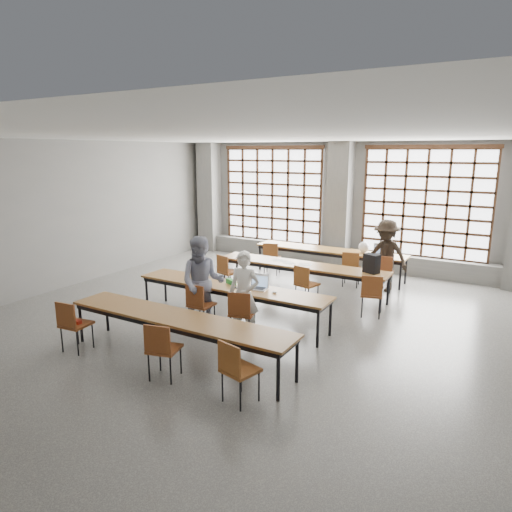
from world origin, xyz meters
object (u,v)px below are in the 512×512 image
at_px(chair_back_mid, 351,265).
at_px(chair_near_mid, 162,346).
at_px(desk_row_c, 231,289).
at_px(laptop_front, 258,285).
at_px(chair_near_left, 72,321).
at_px(chair_near_right, 236,366).
at_px(phone, 236,288).
at_px(student_back, 386,256).
at_px(chair_front_left, 199,302).
at_px(desk_row_a, 329,252).
at_px(chair_mid_right, 372,291).
at_px(chair_mid_centre, 305,281).
at_px(desk_row_d, 178,320).
at_px(laptop_back, 381,252).
at_px(chair_mid_left, 227,269).
at_px(student_female, 203,283).
at_px(chair_back_left, 271,255).
at_px(red_pouch, 76,322).
at_px(mouse, 274,292).
at_px(student_male, 244,295).
at_px(chair_back_right, 384,270).
at_px(desk_row_b, 301,267).
at_px(chair_front_right, 241,310).
at_px(backpack, 372,264).
at_px(plastic_bag, 364,247).

distance_m(chair_back_mid, chair_near_mid, 5.92).
xyz_separation_m(desk_row_c, laptop_front, (0.54, 0.11, 0.13)).
bearing_deg(chair_near_left, desk_row_c, 58.89).
distance_m(chair_near_right, phone, 2.81).
bearing_deg(student_back, chair_front_left, -108.00).
distance_m(desk_row_a, chair_front_left, 4.72).
height_order(chair_mid_right, student_back, student_back).
height_order(desk_row_a, chair_mid_centre, chair_mid_centre).
distance_m(desk_row_d, laptop_back, 6.17).
distance_m(chair_mid_left, student_female, 2.29).
height_order(desk_row_c, laptop_front, laptop_front).
xyz_separation_m(chair_back_left, chair_front_left, (0.65, -4.03, 0.00)).
bearing_deg(laptop_back, red_pouch, -116.49).
relative_size(mouse, red_pouch, 0.49).
bearing_deg(student_male, chair_back_right, 59.17).
bearing_deg(laptop_front, red_pouch, -129.23).
xyz_separation_m(chair_front_left, phone, (0.48, 0.53, 0.20)).
relative_size(desk_row_b, chair_front_left, 4.55).
xyz_separation_m(chair_front_right, laptop_back, (1.14, 4.76, 0.25)).
bearing_deg(student_male, student_female, 169.37).
height_order(chair_near_mid, student_back, student_back).
bearing_deg(chair_front_right, chair_back_mid, 81.25).
height_order(chair_near_mid, laptop_front, laptop_front).
distance_m(chair_near_left, laptop_front, 3.29).
height_order(desk_row_a, backpack, backpack).
bearing_deg(student_male, chair_front_right, -91.98).
distance_m(chair_front_left, chair_front_right, 0.92).
bearing_deg(laptop_front, chair_mid_left, 139.15).
distance_m(desk_row_a, chair_mid_centre, 2.48).
bearing_deg(chair_front_right, desk_row_b, 93.33).
xyz_separation_m(desk_row_a, chair_mid_left, (-1.59, -2.44, -0.13)).
bearing_deg(desk_row_b, chair_mid_centre, -58.68).
xyz_separation_m(student_female, plastic_bag, (1.63, 4.58, 0.01)).
bearing_deg(desk_row_a, chair_mid_right, -52.87).
height_order(chair_front_right, mouse, chair_front_right).
xyz_separation_m(chair_back_left, chair_back_right, (2.99, -0.00, 0.00)).
height_order(chair_back_right, phone, chair_back_right).
distance_m(chair_near_mid, red_pouch, 1.92).
relative_size(student_back, red_pouch, 8.46).
height_order(desk_row_b, chair_back_left, chair_back_left).
bearing_deg(backpack, chair_back_mid, 148.39).
relative_size(chair_back_mid, chair_near_right, 1.00).
height_order(chair_near_left, student_male, student_male).
height_order(chair_back_right, student_male, student_male).
height_order(chair_near_left, student_female, student_female).
height_order(chair_front_right, plastic_bag, plastic_bag).
bearing_deg(chair_mid_right, chair_mid_centre, -179.97).
distance_m(chair_mid_left, chair_front_left, 2.38).
height_order(desk_row_a, chair_front_left, chair_front_left).
xyz_separation_m(chair_back_mid, student_male, (-0.64, -3.90, 0.24)).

